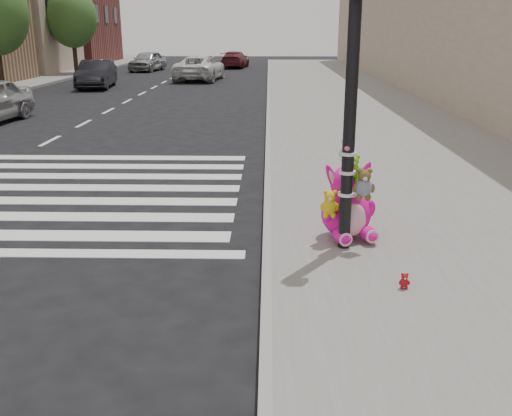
# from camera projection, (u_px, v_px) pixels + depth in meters

# --- Properties ---
(ground) EXTENTS (120.00, 120.00, 0.00)m
(ground) POSITION_uv_depth(u_px,v_px,m) (124.00, 317.00, 6.18)
(ground) COLOR black
(ground) RESTS_ON ground
(sidewalk_near) EXTENTS (7.00, 80.00, 0.14)m
(sidewalk_near) POSITION_uv_depth(u_px,v_px,m) (394.00, 140.00, 15.59)
(sidewalk_near) COLOR slate
(sidewalk_near) RESTS_ON ground
(curb_edge) EXTENTS (0.12, 80.00, 0.15)m
(curb_edge) POSITION_uv_depth(u_px,v_px,m) (268.00, 140.00, 15.66)
(curb_edge) COLOR gray
(curb_edge) RESTS_ON ground
(bld_far_e) EXTENTS (6.00, 10.00, 9.00)m
(bld_far_e) POSITION_uv_depth(u_px,v_px,m) (71.00, 10.00, 48.99)
(bld_far_e) COLOR brown
(bld_far_e) RESTS_ON ground
(signal_pole) EXTENTS (0.70, 0.49, 4.00)m
(signal_pole) POSITION_uv_depth(u_px,v_px,m) (351.00, 128.00, 7.32)
(signal_pole) COLOR black
(signal_pole) RESTS_ON sidewalk_near
(tree_far_c) EXTENTS (3.20, 3.20, 5.44)m
(tree_far_c) POSITION_uv_depth(u_px,v_px,m) (72.00, 17.00, 36.77)
(tree_far_c) COLOR #382619
(tree_far_c) RESTS_ON sidewalk_far
(pink_bunny) EXTENTS (0.88, 0.96, 1.11)m
(pink_bunny) POSITION_uv_depth(u_px,v_px,m) (347.00, 207.00, 8.01)
(pink_bunny) COLOR #F4149E
(pink_bunny) RESTS_ON sidewalk_near
(red_teddy) EXTENTS (0.13, 0.09, 0.19)m
(red_teddy) POSITION_uv_depth(u_px,v_px,m) (404.00, 281.00, 6.52)
(red_teddy) COLOR #B4121C
(red_teddy) RESTS_ON sidewalk_near
(car_dark_far) EXTENTS (1.96, 4.43, 1.42)m
(car_dark_far) POSITION_uv_depth(u_px,v_px,m) (96.00, 74.00, 29.56)
(car_dark_far) COLOR black
(car_dark_far) RESTS_ON ground
(car_white_near) EXTENTS (2.83, 5.35, 1.43)m
(car_white_near) POSITION_uv_depth(u_px,v_px,m) (200.00, 68.00, 33.89)
(car_white_near) COLOR silver
(car_white_near) RESTS_ON ground
(car_maroon_near) EXTENTS (2.22, 4.53, 1.27)m
(car_maroon_near) POSITION_uv_depth(u_px,v_px,m) (235.00, 60.00, 44.70)
(car_maroon_near) COLOR #5A1920
(car_maroon_near) RESTS_ON ground
(car_silver_deep) EXTENTS (2.38, 4.43, 1.43)m
(car_silver_deep) POSITION_uv_depth(u_px,v_px,m) (148.00, 61.00, 41.23)
(car_silver_deep) COLOR #A3A3A7
(car_silver_deep) RESTS_ON ground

